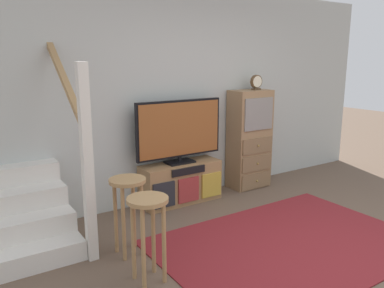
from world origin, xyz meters
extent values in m
plane|color=brown|center=(0.00, 0.00, 0.00)|extent=(20.00, 20.00, 0.00)
cube|color=#B2B7B2|center=(0.00, 2.46, 1.35)|extent=(6.40, 0.12, 2.70)
cube|color=maroon|center=(0.00, 0.60, 0.01)|extent=(2.60, 1.80, 0.01)
cube|color=#997047|center=(-0.30, 2.20, 0.26)|extent=(1.05, 0.36, 0.52)
cube|color=#232328|center=(-0.65, 2.01, 0.22)|extent=(0.29, 0.02, 0.31)
cube|color=maroon|center=(-0.30, 2.01, 0.22)|extent=(0.29, 0.02, 0.31)
cube|color=#B79333|center=(0.05, 2.01, 0.22)|extent=(0.29, 0.02, 0.31)
cube|color=black|center=(-0.30, 2.01, 0.46)|extent=(0.47, 0.02, 0.09)
cube|color=black|center=(-0.30, 2.22, 0.53)|extent=(0.36, 0.22, 0.02)
cylinder|color=black|center=(-0.30, 2.22, 0.57)|extent=(0.05, 0.05, 0.06)
cube|color=black|center=(-0.30, 2.22, 0.96)|extent=(1.19, 0.05, 0.72)
cube|color=brown|center=(-0.30, 2.19, 0.96)|extent=(1.14, 0.01, 0.67)
cube|color=#93704C|center=(0.85, 2.21, 0.70)|extent=(0.58, 0.34, 1.39)
cube|color=brown|center=(0.85, 2.03, 0.13)|extent=(0.53, 0.02, 0.21)
sphere|color=olive|center=(0.85, 2.01, 0.13)|extent=(0.03, 0.03, 0.03)
cube|color=brown|center=(0.85, 2.03, 0.38)|extent=(0.53, 0.02, 0.21)
sphere|color=olive|center=(0.85, 2.01, 0.38)|extent=(0.03, 0.03, 0.03)
cube|color=brown|center=(0.85, 2.03, 0.64)|extent=(0.53, 0.02, 0.21)
sphere|color=olive|center=(0.85, 2.01, 0.64)|extent=(0.03, 0.03, 0.03)
cube|color=gray|center=(0.85, 2.03, 1.08)|extent=(0.49, 0.02, 0.44)
cube|color=#4C3823|center=(0.93, 2.19, 1.40)|extent=(0.11, 0.08, 0.02)
cylinder|color=brown|center=(0.93, 2.19, 1.51)|extent=(0.18, 0.04, 0.18)
cylinder|color=beige|center=(0.93, 2.16, 1.51)|extent=(0.15, 0.01, 0.15)
cube|color=silver|center=(-2.25, 1.53, 0.10)|extent=(0.90, 0.26, 0.19)
cube|color=silver|center=(-2.25, 1.79, 0.19)|extent=(0.90, 0.26, 0.38)
cube|color=silver|center=(-2.25, 2.05, 0.29)|extent=(0.90, 0.26, 0.57)
cube|color=silver|center=(-2.25, 2.31, 0.38)|extent=(0.90, 0.26, 0.76)
cube|color=silver|center=(-2.25, 2.57, 0.47)|extent=(0.90, 0.26, 0.95)
cube|color=silver|center=(-1.75, 1.40, 0.90)|extent=(0.09, 0.09, 1.80)
cube|color=#9E7547|center=(-1.75, 2.05, 1.70)|extent=(0.06, 1.33, 0.99)
cylinder|color=#A37A4C|center=(-1.57, 0.70, 0.35)|extent=(0.04, 0.04, 0.70)
cylinder|color=#A37A4C|center=(-1.38, 0.70, 0.35)|extent=(0.04, 0.04, 0.70)
cylinder|color=#A37A4C|center=(-1.57, 0.88, 0.35)|extent=(0.04, 0.04, 0.70)
cylinder|color=#A37A4C|center=(-1.38, 0.88, 0.35)|extent=(0.04, 0.04, 0.70)
cylinder|color=#A37A4C|center=(-1.47, 0.79, 0.72)|extent=(0.34, 0.34, 0.03)
cylinder|color=#A37A4C|center=(-1.51, 1.21, 0.36)|extent=(0.04, 0.04, 0.71)
cylinder|color=#A37A4C|center=(-1.32, 1.21, 0.36)|extent=(0.04, 0.04, 0.71)
cylinder|color=#A37A4C|center=(-1.51, 1.40, 0.36)|extent=(0.04, 0.04, 0.71)
cylinder|color=#A37A4C|center=(-1.32, 1.40, 0.36)|extent=(0.04, 0.04, 0.71)
cylinder|color=#A37A4C|center=(-1.42, 1.31, 0.73)|extent=(0.34, 0.34, 0.03)
camera|label=1|loc=(-2.78, -1.88, 1.84)|focal=36.46mm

